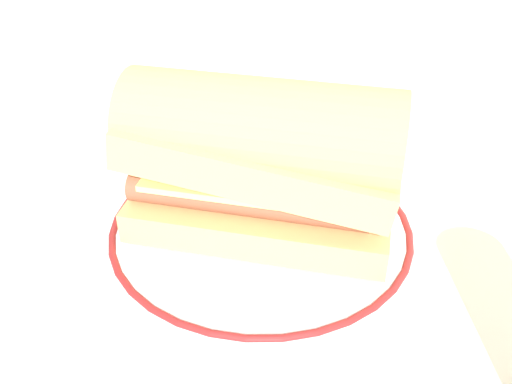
{
  "coord_description": "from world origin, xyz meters",
  "views": [
    {
      "loc": [
        0.17,
        -0.35,
        0.31
      ],
      "look_at": [
        -0.0,
        -0.01,
        0.04
      ],
      "focal_mm": 40.45,
      "sensor_mm": 36.0,
      "label": 1
    }
  ],
  "objects": [
    {
      "name": "sausage_sandwich",
      "position": [
        -0.0,
        -0.01,
        0.08
      ],
      "size": [
        0.23,
        0.15,
        0.13
      ],
      "rotation": [
        0.0,
        0.0,
        0.26
      ],
      "color": "tan",
      "rests_on": "plate"
    },
    {
      "name": "plate",
      "position": [
        -0.0,
        -0.01,
        0.01
      ],
      "size": [
        0.27,
        0.27,
        0.01
      ],
      "color": "white",
      "rests_on": "ground_plane"
    },
    {
      "name": "ground_plane",
      "position": [
        0.0,
        0.0,
        0.0
      ],
      "size": [
        1.5,
        1.5,
        0.0
      ],
      "primitive_type": "plane",
      "color": "silver"
    }
  ]
}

